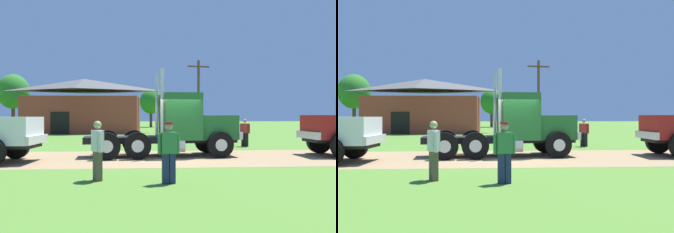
# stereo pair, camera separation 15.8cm
# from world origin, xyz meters

# --- Properties ---
(ground_plane) EXTENTS (200.00, 200.00, 0.00)m
(ground_plane) POSITION_xyz_m (0.00, 0.00, 0.00)
(ground_plane) COLOR #51812D
(dirt_track) EXTENTS (120.00, 6.09, 0.01)m
(dirt_track) POSITION_xyz_m (0.00, 0.00, 0.00)
(dirt_track) COLOR #9F7F58
(dirt_track) RESTS_ON ground_plane
(truck_foreground_white) EXTENTS (6.97, 3.08, 3.84)m
(truck_foreground_white) POSITION_xyz_m (0.49, 0.78, 1.31)
(truck_foreground_white) COLOR black
(truck_foreground_white) RESTS_ON ground_plane
(visitor_walking_mid) EXTENTS (0.40, 0.55, 1.67)m
(visitor_walking_mid) POSITION_xyz_m (-2.48, -5.24, 0.89)
(visitor_walking_mid) COLOR silver
(visitor_walking_mid) RESTS_ON ground_plane
(visitor_by_barrel) EXTENTS (0.60, 0.32, 1.65)m
(visitor_by_barrel) POSITION_xyz_m (-0.53, -5.82, 0.89)
(visitor_by_barrel) COLOR #33723F
(visitor_by_barrel) RESTS_ON ground_plane
(visitor_far_side) EXTENTS (0.51, 0.56, 1.61)m
(visitor_far_side) POSITION_xyz_m (4.78, 5.27, 0.88)
(visitor_far_side) COLOR #B22D33
(visitor_far_side) RESTS_ON ground_plane
(shed_building) EXTENTS (12.40, 6.85, 5.72)m
(shed_building) POSITION_xyz_m (-7.37, 23.20, 2.76)
(shed_building) COLOR #963A2C
(shed_building) RESTS_ON ground_plane
(utility_pole_near) EXTENTS (2.20, 0.48, 7.23)m
(utility_pole_near) POSITION_xyz_m (4.29, 19.44, 3.86)
(utility_pole_near) COLOR brown
(utility_pole_near) RESTS_ON ground_plane
(tree_left) EXTENTS (3.87, 3.87, 6.92)m
(tree_left) POSITION_xyz_m (-17.03, 29.92, 4.76)
(tree_left) COLOR #513823
(tree_left) RESTS_ON ground_plane
(tree_mid) EXTENTS (3.59, 3.59, 6.07)m
(tree_mid) POSITION_xyz_m (0.20, 42.02, 4.06)
(tree_mid) COLOR #513823
(tree_mid) RESTS_ON ground_plane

